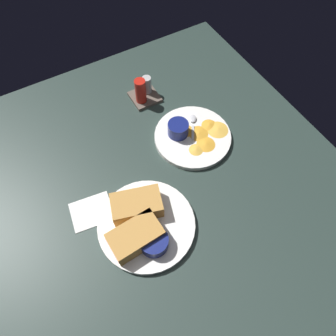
{
  "coord_description": "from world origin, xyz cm",
  "views": [
    {
      "loc": [
        -16.41,
        -38.77,
        78.18
      ],
      "look_at": [
        5.82,
        0.15,
        3.0
      ],
      "focal_mm": 33.03,
      "sensor_mm": 36.0,
      "label": 1
    }
  ],
  "objects_px": {
    "plate_sandwich_main": "(147,225)",
    "spoon_by_gravy_ramekin": "(193,122)",
    "sandwich_half_near": "(137,205)",
    "sandwich_half_far": "(136,236)",
    "plate_chips_companion": "(193,137)",
    "ramekin_light_gravy": "(178,129)",
    "ramekin_dark_sauce": "(154,241)",
    "condiment_caddy": "(143,92)",
    "spoon_by_dark_ramekin": "(140,227)"
  },
  "relations": [
    {
      "from": "plate_sandwich_main",
      "to": "spoon_by_gravy_ramekin",
      "type": "height_order",
      "value": "spoon_by_gravy_ramekin"
    },
    {
      "from": "sandwich_half_near",
      "to": "sandwich_half_far",
      "type": "bearing_deg",
      "value": -118.75
    },
    {
      "from": "plate_chips_companion",
      "to": "ramekin_light_gravy",
      "type": "distance_m",
      "value": 0.06
    },
    {
      "from": "sandwich_half_far",
      "to": "ramekin_dark_sauce",
      "type": "relative_size",
      "value": 1.84
    },
    {
      "from": "plate_sandwich_main",
      "to": "ramekin_light_gravy",
      "type": "height_order",
      "value": "ramekin_light_gravy"
    },
    {
      "from": "plate_sandwich_main",
      "to": "sandwich_half_far",
      "type": "height_order",
      "value": "sandwich_half_far"
    },
    {
      "from": "ramekin_dark_sauce",
      "to": "condiment_caddy",
      "type": "xyz_separation_m",
      "value": [
        0.21,
        0.46,
        -0.0
      ]
    },
    {
      "from": "ramekin_dark_sauce",
      "to": "sandwich_half_far",
      "type": "bearing_deg",
      "value": 136.72
    },
    {
      "from": "sandwich_half_near",
      "to": "spoon_by_dark_ramekin",
      "type": "xyz_separation_m",
      "value": [
        -0.02,
        -0.05,
        -0.02
      ]
    },
    {
      "from": "spoon_by_dark_ramekin",
      "to": "sandwich_half_near",
      "type": "bearing_deg",
      "value": 70.12
    },
    {
      "from": "condiment_caddy",
      "to": "spoon_by_gravy_ramekin",
      "type": "bearing_deg",
      "value": -65.84
    },
    {
      "from": "spoon_by_gravy_ramekin",
      "to": "ramekin_light_gravy",
      "type": "bearing_deg",
      "value": -168.44
    },
    {
      "from": "plate_chips_companion",
      "to": "spoon_by_gravy_ramekin",
      "type": "height_order",
      "value": "spoon_by_gravy_ramekin"
    },
    {
      "from": "ramekin_dark_sauce",
      "to": "spoon_by_dark_ramekin",
      "type": "distance_m",
      "value": 0.06
    },
    {
      "from": "spoon_by_dark_ramekin",
      "to": "plate_chips_companion",
      "type": "height_order",
      "value": "spoon_by_dark_ramekin"
    },
    {
      "from": "ramekin_dark_sauce",
      "to": "spoon_by_dark_ramekin",
      "type": "xyz_separation_m",
      "value": [
        -0.01,
        0.06,
        -0.02
      ]
    },
    {
      "from": "spoon_by_dark_ramekin",
      "to": "ramekin_light_gravy",
      "type": "relative_size",
      "value": 1.56
    },
    {
      "from": "plate_chips_companion",
      "to": "spoon_by_gravy_ramekin",
      "type": "bearing_deg",
      "value": 57.94
    },
    {
      "from": "sandwich_half_near",
      "to": "spoon_by_dark_ramekin",
      "type": "distance_m",
      "value": 0.06
    },
    {
      "from": "ramekin_dark_sauce",
      "to": "plate_chips_companion",
      "type": "xyz_separation_m",
      "value": [
        0.27,
        0.24,
        -0.03
      ]
    },
    {
      "from": "sandwich_half_far",
      "to": "condiment_caddy",
      "type": "height_order",
      "value": "condiment_caddy"
    },
    {
      "from": "spoon_by_gravy_ramekin",
      "to": "condiment_caddy",
      "type": "xyz_separation_m",
      "value": [
        -0.08,
        0.18,
        0.01
      ]
    },
    {
      "from": "sandwich_half_far",
      "to": "condiment_caddy",
      "type": "relative_size",
      "value": 1.44
    },
    {
      "from": "sandwich_half_near",
      "to": "plate_sandwich_main",
      "type": "bearing_deg",
      "value": -88.75
    },
    {
      "from": "ramekin_dark_sauce",
      "to": "spoon_by_gravy_ramekin",
      "type": "relative_size",
      "value": 0.81
    },
    {
      "from": "spoon_by_gravy_ramekin",
      "to": "sandwich_half_far",
      "type": "bearing_deg",
      "value": -142.45
    },
    {
      "from": "spoon_by_dark_ramekin",
      "to": "spoon_by_gravy_ramekin",
      "type": "height_order",
      "value": "same"
    },
    {
      "from": "sandwich_half_near",
      "to": "ramekin_light_gravy",
      "type": "bearing_deg",
      "value": 36.28
    },
    {
      "from": "plate_sandwich_main",
      "to": "ramekin_light_gravy",
      "type": "bearing_deg",
      "value": 43.73
    },
    {
      "from": "plate_chips_companion",
      "to": "spoon_by_dark_ramekin",
      "type": "bearing_deg",
      "value": -146.45
    },
    {
      "from": "plate_sandwich_main",
      "to": "ramekin_light_gravy",
      "type": "relative_size",
      "value": 4.02
    },
    {
      "from": "spoon_by_gravy_ramekin",
      "to": "sandwich_half_near",
      "type": "bearing_deg",
      "value": -148.25
    },
    {
      "from": "plate_chips_companion",
      "to": "spoon_by_gravy_ramekin",
      "type": "distance_m",
      "value": 0.05
    },
    {
      "from": "plate_chips_companion",
      "to": "spoon_by_gravy_ramekin",
      "type": "relative_size",
      "value": 2.59
    },
    {
      "from": "spoon_by_dark_ramekin",
      "to": "condiment_caddy",
      "type": "relative_size",
      "value": 1.05
    },
    {
      "from": "sandwich_half_far",
      "to": "plate_chips_companion",
      "type": "relative_size",
      "value": 0.57
    },
    {
      "from": "spoon_by_gravy_ramekin",
      "to": "condiment_caddy",
      "type": "distance_m",
      "value": 0.2
    },
    {
      "from": "ramekin_light_gravy",
      "to": "spoon_by_gravy_ramekin",
      "type": "height_order",
      "value": "ramekin_light_gravy"
    },
    {
      "from": "spoon_by_dark_ramekin",
      "to": "condiment_caddy",
      "type": "distance_m",
      "value": 0.46
    },
    {
      "from": "spoon_by_gravy_ramekin",
      "to": "condiment_caddy",
      "type": "height_order",
      "value": "condiment_caddy"
    },
    {
      "from": "sandwich_half_near",
      "to": "ramekin_dark_sauce",
      "type": "relative_size",
      "value": 1.98
    },
    {
      "from": "ramekin_dark_sauce",
      "to": "spoon_by_dark_ramekin",
      "type": "bearing_deg",
      "value": 101.08
    },
    {
      "from": "ramekin_dark_sauce",
      "to": "spoon_by_gravy_ramekin",
      "type": "xyz_separation_m",
      "value": [
        0.29,
        0.28,
        -0.02
      ]
    },
    {
      "from": "sandwich_half_near",
      "to": "condiment_caddy",
      "type": "height_order",
      "value": "condiment_caddy"
    },
    {
      "from": "spoon_by_gravy_ramekin",
      "to": "plate_sandwich_main",
      "type": "bearing_deg",
      "value": -141.61
    },
    {
      "from": "ramekin_dark_sauce",
      "to": "ramekin_light_gravy",
      "type": "relative_size",
      "value": 1.16
    },
    {
      "from": "plate_sandwich_main",
      "to": "condiment_caddy",
      "type": "height_order",
      "value": "condiment_caddy"
    },
    {
      "from": "spoon_by_gravy_ramekin",
      "to": "ramekin_dark_sauce",
      "type": "bearing_deg",
      "value": -135.96
    },
    {
      "from": "sandwich_half_far",
      "to": "spoon_by_dark_ramekin",
      "type": "xyz_separation_m",
      "value": [
        0.02,
        0.02,
        -0.02
      ]
    },
    {
      "from": "plate_sandwich_main",
      "to": "sandwich_half_far",
      "type": "distance_m",
      "value": 0.06
    }
  ]
}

